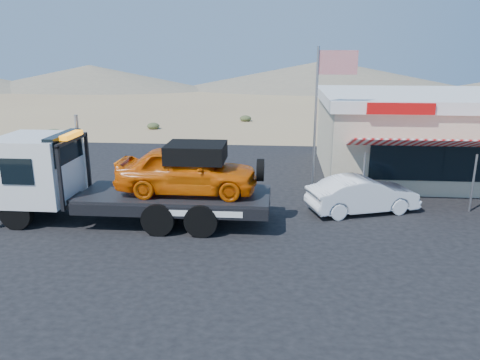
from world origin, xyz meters
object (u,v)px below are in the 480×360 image
at_px(white_sedan, 363,195).
at_px(flagpole, 322,106).
at_px(tow_truck, 126,175).
at_px(jerky_store, 429,133).

distance_m(white_sedan, flagpole, 3.77).
distance_m(tow_truck, flagpole, 7.91).
relative_size(white_sedan, jerky_store, 0.39).
height_order(tow_truck, jerky_store, jerky_store).
xyz_separation_m(jerky_store, flagpole, (-5.57, -4.47, 1.77)).
distance_m(white_sedan, jerky_store, 7.41).
bearing_deg(white_sedan, flagpole, 25.13).
xyz_separation_m(tow_truck, flagpole, (6.92, 3.23, 2.08)).
distance_m(jerky_store, flagpole, 7.36).
bearing_deg(jerky_store, white_sedan, -123.79).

